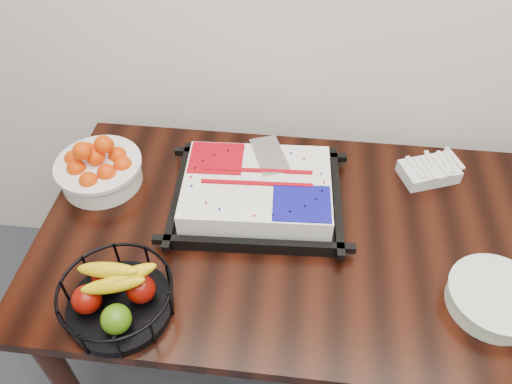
# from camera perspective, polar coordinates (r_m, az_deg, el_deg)

# --- Properties ---
(table) EXTENTS (1.80, 0.90, 0.75)m
(table) POSITION_cam_1_polar(r_m,az_deg,el_deg) (1.59, 8.87, -6.94)
(table) COLOR black
(table) RESTS_ON ground
(cake_tray) EXTENTS (0.54, 0.44, 0.11)m
(cake_tray) POSITION_cam_1_polar(r_m,az_deg,el_deg) (1.56, 0.13, 0.00)
(cake_tray) COLOR black
(cake_tray) RESTS_ON table
(tangerine_bowl) EXTENTS (0.28, 0.28, 0.18)m
(tangerine_bowl) POSITION_cam_1_polar(r_m,az_deg,el_deg) (1.69, -17.59, 2.99)
(tangerine_bowl) COLOR white
(tangerine_bowl) RESTS_ON table
(fruit_basket) EXTENTS (0.30, 0.30, 0.16)m
(fruit_basket) POSITION_cam_1_polar(r_m,az_deg,el_deg) (1.35, -15.61, -11.37)
(fruit_basket) COLOR black
(fruit_basket) RESTS_ON table
(plate_stack) EXTENTS (0.25, 0.25, 0.06)m
(plate_stack) POSITION_cam_1_polar(r_m,az_deg,el_deg) (1.48, 25.58, -10.91)
(plate_stack) COLOR white
(plate_stack) RESTS_ON table
(fork_bag) EXTENTS (0.21, 0.17, 0.05)m
(fork_bag) POSITION_cam_1_polar(r_m,az_deg,el_deg) (1.76, 19.14, 2.29)
(fork_bag) COLOR silver
(fork_bag) RESTS_ON table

